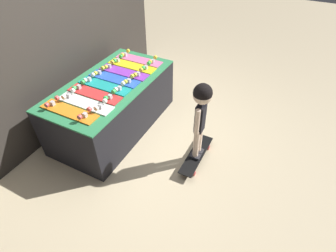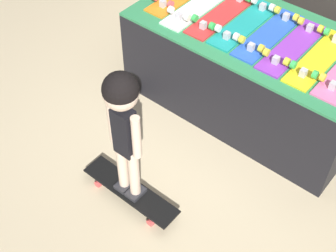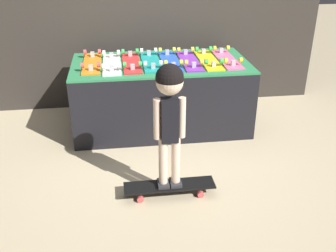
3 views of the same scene
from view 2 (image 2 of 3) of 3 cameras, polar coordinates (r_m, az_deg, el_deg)
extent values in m
plane|color=beige|center=(3.57, 4.69, -1.75)|extent=(16.00, 16.00, 0.00)
cube|color=black|center=(3.67, 9.94, 6.68)|extent=(1.81, 0.92, 0.70)
cube|color=#2D7F4C|center=(3.45, 10.71, 11.24)|extent=(1.81, 0.92, 0.02)
cube|color=#B7B7BC|center=(3.60, -0.63, 14.70)|extent=(0.04, 0.04, 0.05)
cylinder|color=#D84C4C|center=(3.55, 0.33, 14.64)|extent=(0.03, 0.05, 0.05)
cube|color=white|center=(3.64, 3.70, 14.31)|extent=(0.18, 0.70, 0.01)
cube|color=#B7B7BC|center=(3.46, 1.35, 13.20)|extent=(0.04, 0.04, 0.05)
cylinder|color=white|center=(3.41, 2.37, 13.11)|extent=(0.03, 0.05, 0.05)
cylinder|color=white|center=(3.49, 0.36, 13.99)|extent=(0.03, 0.05, 0.05)
cube|color=red|center=(3.56, 6.57, 13.32)|extent=(0.18, 0.70, 0.01)
cube|color=#B7B7BC|center=(3.38, 4.31, 12.17)|extent=(0.04, 0.04, 0.05)
cylinder|color=green|center=(3.33, 5.40, 12.04)|extent=(0.03, 0.05, 0.05)
cylinder|color=green|center=(3.40, 3.29, 12.99)|extent=(0.03, 0.05, 0.05)
cube|color=teal|center=(3.48, 9.35, 12.12)|extent=(0.18, 0.70, 0.01)
cube|color=#B7B7BC|center=(3.64, 11.47, 14.06)|extent=(0.04, 0.04, 0.05)
cylinder|color=white|center=(3.59, 12.57, 13.94)|extent=(0.03, 0.05, 0.05)
cylinder|color=white|center=(3.65, 10.50, 14.85)|extent=(0.03, 0.05, 0.05)
cube|color=#B7B7BC|center=(3.30, 7.18, 10.90)|extent=(0.04, 0.04, 0.05)
cylinder|color=white|center=(3.25, 8.33, 10.74)|extent=(0.03, 0.05, 0.05)
cylinder|color=white|center=(3.31, 6.13, 11.76)|extent=(0.03, 0.05, 0.05)
cube|color=blue|center=(3.40, 12.15, 10.78)|extent=(0.18, 0.70, 0.01)
cube|color=#B7B7BC|center=(3.56, 14.20, 12.80)|extent=(0.04, 0.04, 0.05)
cylinder|color=yellow|center=(3.52, 15.34, 12.65)|extent=(0.03, 0.05, 0.05)
cylinder|color=yellow|center=(3.57, 13.21, 13.62)|extent=(0.03, 0.05, 0.05)
cube|color=#B7B7BC|center=(3.21, 10.09, 9.47)|extent=(0.04, 0.04, 0.05)
cylinder|color=yellow|center=(3.17, 11.30, 9.27)|extent=(0.03, 0.05, 0.05)
cylinder|color=yellow|center=(3.23, 9.01, 10.37)|extent=(0.03, 0.05, 0.05)
cube|color=purple|center=(3.33, 14.95, 9.27)|extent=(0.18, 0.70, 0.01)
cube|color=#B7B7BC|center=(3.49, 16.92, 11.38)|extent=(0.04, 0.04, 0.05)
cylinder|color=yellow|center=(3.45, 18.11, 11.20)|extent=(0.03, 0.05, 0.05)
cylinder|color=yellow|center=(3.50, 15.92, 12.23)|extent=(0.03, 0.05, 0.05)
cube|color=#B7B7BC|center=(3.14, 13.01, 7.85)|extent=(0.04, 0.04, 0.05)
cylinder|color=yellow|center=(3.10, 14.28, 7.62)|extent=(0.03, 0.05, 0.05)
cylinder|color=yellow|center=(3.14, 11.91, 8.79)|extent=(0.03, 0.05, 0.05)
cube|color=yellow|center=(3.27, 17.96, 7.79)|extent=(0.18, 0.70, 0.01)
cube|color=#B7B7BC|center=(3.44, 19.83, 9.98)|extent=(0.04, 0.04, 0.05)
cylinder|color=green|center=(3.44, 18.82, 10.86)|extent=(0.03, 0.05, 0.05)
cube|color=#B7B7BC|center=(3.08, 16.17, 6.26)|extent=(0.04, 0.04, 0.05)
cylinder|color=green|center=(3.04, 17.49, 6.00)|extent=(0.03, 0.05, 0.05)
cylinder|color=green|center=(3.08, 15.05, 7.23)|extent=(0.03, 0.05, 0.05)
cube|color=#B7B7BC|center=(3.04, 19.47, 4.67)|extent=(0.04, 0.04, 0.05)
cylinder|color=yellow|center=(3.04, 18.34, 5.66)|extent=(0.03, 0.05, 0.05)
cube|color=black|center=(3.18, -4.60, -7.82)|extent=(0.73, 0.17, 0.01)
cube|color=#B7B7BC|center=(3.11, -1.24, -10.51)|extent=(0.04, 0.04, 0.05)
cylinder|color=#D84C4C|center=(3.16, -0.36, -9.91)|extent=(0.05, 0.03, 0.05)
cylinder|color=#D84C4C|center=(3.10, -2.13, -11.64)|extent=(0.05, 0.03, 0.05)
cube|color=#B7B7BC|center=(3.32, -7.65, -5.93)|extent=(0.04, 0.04, 0.05)
cylinder|color=#D84C4C|center=(3.37, -6.73, -5.44)|extent=(0.05, 0.03, 0.05)
cylinder|color=#D84C4C|center=(3.31, -8.51, -6.96)|extent=(0.05, 0.03, 0.05)
cube|color=#2D2D33|center=(3.14, -3.95, -8.07)|extent=(0.09, 0.13, 0.03)
cylinder|color=beige|center=(2.97, -4.16, -5.67)|extent=(0.07, 0.07, 0.40)
cube|color=#2D2D33|center=(3.18, -5.30, -7.12)|extent=(0.09, 0.13, 0.03)
cylinder|color=beige|center=(3.01, -5.57, -4.70)|extent=(0.07, 0.07, 0.40)
cube|color=black|center=(2.73, -5.32, -0.70)|extent=(0.13, 0.09, 0.35)
cylinder|color=beige|center=(2.67, -3.88, -1.41)|extent=(0.06, 0.06, 0.32)
cylinder|color=beige|center=(2.77, -6.75, 0.41)|extent=(0.06, 0.06, 0.32)
sphere|color=beige|center=(2.51, -5.79, 4.01)|extent=(0.20, 0.20, 0.20)
sphere|color=black|center=(2.50, -5.83, 4.44)|extent=(0.20, 0.20, 0.20)
camera|label=1|loc=(3.57, -50.07, 30.68)|focal=28.00mm
camera|label=3|loc=(2.32, -74.84, -11.54)|focal=42.00mm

